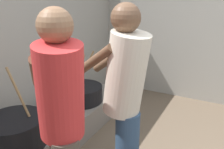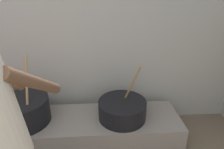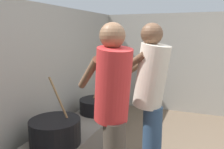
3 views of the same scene
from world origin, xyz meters
TOP-DOWN VIEW (x-y plane):
  - block_enclosure_rear at (0.00, 2.20)m, footprint 5.48×0.20m
  - block_enclosure_right at (2.64, 0.00)m, footprint 0.20×4.60m
  - hearth_ledge at (0.49, 1.68)m, footprint 2.40×0.60m
  - cooking_pot_main at (-0.05, 1.67)m, footprint 0.56×0.56m
  - cooking_pot_secondary at (1.03, 1.67)m, footprint 0.53×0.53m
  - cook_in_red_shirt at (-0.25, 0.90)m, footprint 0.70×0.71m
  - cook_in_cream_shirt at (0.24, 0.68)m, footprint 0.48×0.73m

SIDE VIEW (x-z plane):
  - hearth_ledge at x=0.49m, z-range 0.00..0.33m
  - cooking_pot_secondary at x=1.03m, z-range 0.11..0.77m
  - cooking_pot_main at x=-0.05m, z-range 0.11..0.83m
  - cook_in_red_shirt at x=-0.25m, z-range 0.12..1.75m
  - cook_in_cream_shirt at x=0.24m, z-range 0.12..1.76m
  - block_enclosure_rear at x=0.00m, z-range 0.00..1.90m
  - block_enclosure_right at x=2.64m, z-range 0.00..1.90m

